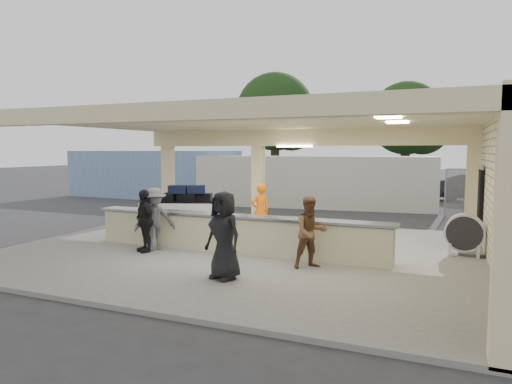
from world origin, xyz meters
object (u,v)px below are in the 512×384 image
at_px(passenger_d, 224,235).
at_px(drum_fan, 464,233).
at_px(passenger_b, 145,221).
at_px(car_dark, 480,188).
at_px(baggage_counter, 234,234).
at_px(passenger_c, 155,219).
at_px(passenger_a, 311,232).
at_px(container_white, 313,181).
at_px(baggage_handler, 260,211).
at_px(container_blue, 152,174).
at_px(luggage_cart, 183,206).

bearing_deg(passenger_d, drum_fan, 61.32).
distance_m(passenger_b, passenger_d, 3.37).
bearing_deg(car_dark, baggage_counter, 162.39).
xyz_separation_m(drum_fan, passenger_c, (-7.54, -2.48, 0.26)).
relative_size(passenger_a, container_white, 0.14).
height_order(baggage_handler, passenger_b, baggage_handler).
bearing_deg(car_dark, container_blue, 110.50).
bearing_deg(passenger_c, baggage_counter, -29.12).
bearing_deg(passenger_c, passenger_d, -75.83).
distance_m(baggage_handler, car_dark, 15.81).
relative_size(passenger_a, passenger_c, 0.97).
relative_size(drum_fan, container_white, 0.09).
xyz_separation_m(baggage_counter, car_dark, (6.69, 16.25, 0.16)).
height_order(baggage_counter, luggage_cart, luggage_cart).
distance_m(baggage_handler, passenger_c, 3.23).
xyz_separation_m(baggage_counter, container_white, (-0.97, 10.90, 0.64)).
bearing_deg(luggage_cart, passenger_a, -48.90).
bearing_deg(drum_fan, car_dark, 88.61).
bearing_deg(container_blue, passenger_a, -41.22).
xyz_separation_m(luggage_cart, passenger_c, (0.97, -2.96, 0.03)).
relative_size(baggage_counter, passenger_b, 5.02).
height_order(baggage_counter, passenger_d, passenger_d).
distance_m(drum_fan, car_dark, 14.41).
height_order(baggage_counter, drum_fan, drum_fan).
relative_size(drum_fan, passenger_a, 0.66).
xyz_separation_m(passenger_a, car_dark, (4.41, 17.02, -0.16)).
distance_m(baggage_counter, passenger_c, 2.16).
height_order(baggage_counter, car_dark, car_dark).
relative_size(drum_fan, baggage_handler, 0.64).
bearing_deg(container_white, car_dark, 29.39).
distance_m(passenger_c, container_blue, 14.75).
bearing_deg(passenger_a, passenger_b, 142.51).
bearing_deg(drum_fan, passenger_b, -156.92).
bearing_deg(container_blue, passenger_b, -53.23).
bearing_deg(container_white, baggage_handler, -89.84).
bearing_deg(passenger_b, container_blue, 155.92).
bearing_deg(passenger_c, passenger_b, -158.67).
height_order(drum_fan, car_dark, car_dark).
bearing_deg(passenger_b, passenger_d, 5.49).
xyz_separation_m(baggage_handler, passenger_d, (0.95, -4.28, 0.08)).
bearing_deg(passenger_c, luggage_cart, 62.97).
height_order(passenger_a, passenger_d, passenger_d).
relative_size(car_dark, container_white, 0.39).
relative_size(drum_fan, passenger_b, 0.65).
xyz_separation_m(baggage_counter, passenger_b, (-2.16, -0.87, 0.33)).
bearing_deg(passenger_a, passenger_d, -170.92).
distance_m(passenger_b, passenger_c, 0.30).
relative_size(luggage_cart, drum_fan, 2.73).
xyz_separation_m(passenger_b, container_white, (1.19, 11.77, 0.31)).
xyz_separation_m(baggage_counter, passenger_a, (2.27, -0.77, 0.32)).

